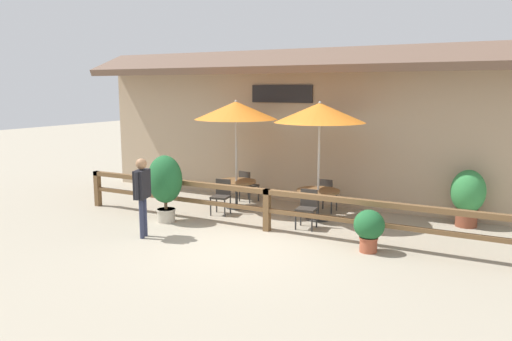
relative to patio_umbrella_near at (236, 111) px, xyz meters
The scene contains 15 objects.
ground_plane 4.06m from the patio_umbrella_near, 56.99° to the right, with size 60.00×60.00×0.00m, color #9E937F.
building_facade 2.29m from the patio_umbrella_near, 40.76° to the left, with size 14.28×1.49×4.23m.
patio_railing 3.00m from the patio_umbrella_near, 42.78° to the right, with size 10.40×0.14×0.95m.
patio_umbrella_near is the anchor object (origin of this frame).
dining_table_near 1.99m from the patio_umbrella_near, ahead, with size 1.05×1.05×0.73m.
chair_near_streetside 2.22m from the patio_umbrella_near, 89.56° to the right, with size 0.48×0.48×0.88m.
chair_near_wallside 2.22m from the patio_umbrella_near, 96.65° to the left, with size 0.50×0.50×0.88m.
patio_umbrella_middle 2.36m from the patio_umbrella_near, ahead, with size 2.16×2.16×2.85m.
dining_table_middle 3.09m from the patio_umbrella_near, ahead, with size 1.05×1.05×0.73m.
chair_middle_streetside 3.31m from the patio_umbrella_near, 21.02° to the right, with size 0.46×0.46×0.88m.
chair_middle_wallside 3.16m from the patio_umbrella_near, 16.65° to the left, with size 0.43×0.43×0.88m.
potted_plant_corner_fern 2.70m from the patio_umbrella_near, 110.82° to the right, with size 0.84×0.76×1.60m.
potted_plant_tall_tropical 5.00m from the patio_umbrella_near, 25.28° to the right, with size 0.60×0.54×0.84m.
potted_plant_broad_leaf 5.97m from the patio_umbrella_near, ahead, with size 0.77×0.69×1.32m.
pedestrian 3.59m from the patio_umbrella_near, 97.07° to the right, with size 0.34×0.58×1.71m.
Camera 1 is at (4.86, -8.58, 3.16)m, focal length 35.00 mm.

